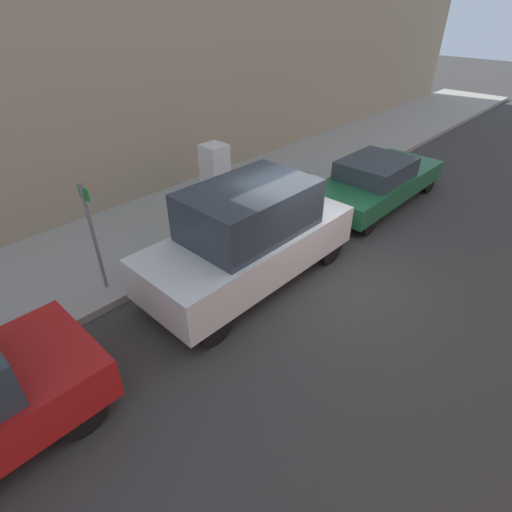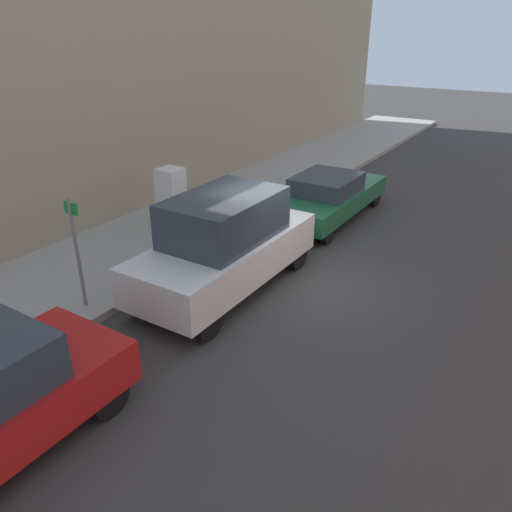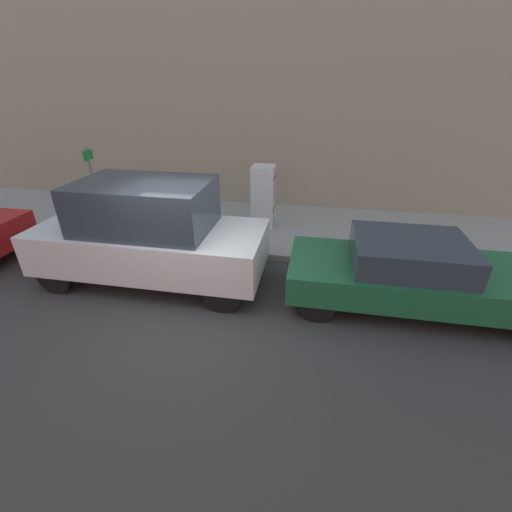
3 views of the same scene
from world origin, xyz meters
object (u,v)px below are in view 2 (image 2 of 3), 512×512
Objects in this scene: parked_sedan_green at (328,196)px; street_sign_post at (77,248)px; discarded_refrigerator at (172,199)px; parked_van_white at (225,244)px.

street_sign_post is at bearing -103.41° from parked_sedan_green.
parked_van_white is at bearing -30.70° from discarded_refrigerator.
street_sign_post reaches higher than parked_sedan_green.
street_sign_post is (1.32, -4.23, 0.44)m from discarded_refrigerator.
discarded_refrigerator is at bearing 149.30° from parked_van_white.
discarded_refrigerator is at bearing 107.35° from street_sign_post.
discarded_refrigerator is at bearing -132.74° from parked_sedan_green.
parked_sedan_green is at bearing 90.00° from parked_van_white.
street_sign_post reaches higher than parked_van_white.
parked_sedan_green is (1.82, 7.62, -0.74)m from street_sign_post.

